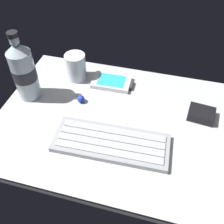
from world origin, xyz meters
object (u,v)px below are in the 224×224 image
at_px(handheld_device, 112,82).
at_px(keyboard, 111,143).
at_px(juice_cup, 76,68).
at_px(water_bottle, 24,71).
at_px(charger_block, 201,114).
at_px(trackball_mouse, 81,99).

bearing_deg(handheld_device, keyboard, -75.63).
bearing_deg(juice_cup, keyboard, -52.75).
relative_size(handheld_device, water_bottle, 0.62).
xyz_separation_m(handheld_device, juice_cup, (-0.12, 0.00, 0.03)).
xyz_separation_m(handheld_device, charger_block, (0.28, -0.08, 0.00)).
xyz_separation_m(keyboard, trackball_mouse, (-0.13, 0.13, 0.00)).
bearing_deg(trackball_mouse, water_bottle, -176.00).
height_order(keyboard, trackball_mouse, trackball_mouse).
xyz_separation_m(juice_cup, trackball_mouse, (0.05, -0.10, -0.03)).
bearing_deg(handheld_device, water_bottle, -153.30).
bearing_deg(trackball_mouse, juice_cup, 116.15).
distance_m(water_bottle, charger_block, 0.51).
distance_m(handheld_device, water_bottle, 0.26).
xyz_separation_m(handheld_device, water_bottle, (-0.22, -0.11, 0.08)).
bearing_deg(charger_block, juice_cup, 168.84).
distance_m(keyboard, juice_cup, 0.29).
bearing_deg(water_bottle, trackball_mouse, 4.00).
xyz_separation_m(keyboard, juice_cup, (-0.18, 0.23, 0.03)).
bearing_deg(trackball_mouse, handheld_device, 56.72).
height_order(handheld_device, charger_block, charger_block).
bearing_deg(juice_cup, handheld_device, -1.11).
relative_size(handheld_device, juice_cup, 1.52).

